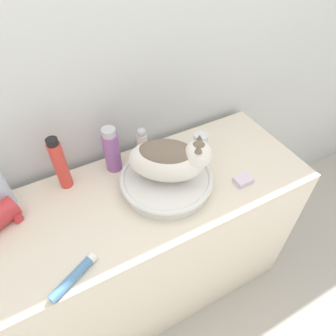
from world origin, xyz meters
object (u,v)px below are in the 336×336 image
soap_pump_bottle (0,189)px  cream_tube (74,276)px  shampoo_bottle_tall (60,164)px  soap_bar (243,180)px  faucet (199,144)px  mouthwash_bottle (112,150)px  deodorant_stick (142,143)px  cat (170,158)px

soap_pump_bottle → cream_tube: bearing=-71.1°
shampoo_bottle_tall → soap_bar: shampoo_bottle_tall is taller
faucet → mouthwash_bottle: size_ratio=0.60×
deodorant_stick → cream_tube: (-0.41, -0.39, -0.06)m
deodorant_stick → shampoo_bottle_tall: shampoo_bottle_tall is taller
faucet → cat: bearing=2.7°
shampoo_bottle_tall → soap_bar: bearing=-27.4°
mouthwash_bottle → soap_pump_bottle: soap_pump_bottle is taller
shampoo_bottle_tall → soap_pump_bottle: size_ratio=1.08×
cat → soap_pump_bottle: cat is taller
deodorant_stick → cat: bearing=-83.5°
cream_tube → mouthwash_bottle: bearing=54.4°
soap_bar → soap_pump_bottle: bearing=159.0°
deodorant_stick → faucet: bearing=-25.6°
cat → soap_bar: size_ratio=4.75×
mouthwash_bottle → deodorant_stick: size_ratio=1.28×
shampoo_bottle_tall → cream_tube: bearing=-101.6°
soap_pump_bottle → soap_bar: (0.83, -0.32, -0.08)m
shampoo_bottle_tall → soap_bar: (0.62, -0.32, -0.10)m
deodorant_stick → shampoo_bottle_tall: size_ratio=0.68×
cat → soap_pump_bottle: (-0.57, 0.20, -0.06)m
cat → faucet: bearing=61.6°
mouthwash_bottle → cat: bearing=-52.3°
deodorant_stick → mouthwash_bottle: bearing=180.0°
faucet → shampoo_bottle_tall: (-0.54, 0.10, 0.05)m
deodorant_stick → shampoo_bottle_tall: (-0.33, 0.00, 0.03)m
cream_tube → soap_pump_bottle: bearing=108.9°
mouthwash_bottle → soap_bar: 0.53m
faucet → mouthwash_bottle: 0.36m
soap_pump_bottle → soap_bar: size_ratio=3.09×
faucet → deodorant_stick: bearing=-49.2°
cat → shampoo_bottle_tall: size_ratio=1.43×
shampoo_bottle_tall → cream_tube: 0.41m
mouthwash_bottle → soap_pump_bottle: (-0.41, 0.00, -0.01)m
cat → faucet: cat is taller
shampoo_bottle_tall → soap_bar: 0.70m
shampoo_bottle_tall → faucet: bearing=-10.7°
mouthwash_bottle → cream_tube: size_ratio=1.20×
mouthwash_bottle → deodorant_stick: mouthwash_bottle is taller
mouthwash_bottle → soap_pump_bottle: 0.41m
faucet → cream_tube: 0.69m
deodorant_stick → soap_pump_bottle: (-0.54, 0.00, 0.01)m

